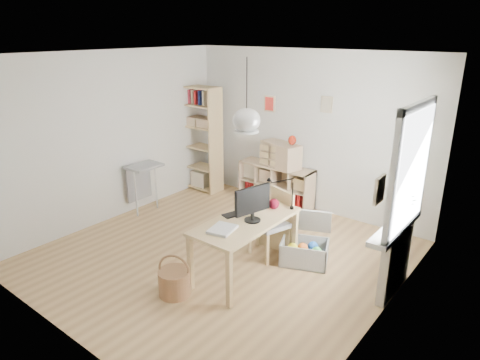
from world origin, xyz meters
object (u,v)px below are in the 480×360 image
Objects in this scene: cube_shelf at (276,187)px; storage_chest at (306,246)px; tall_bookshelf at (201,135)px; chair at (274,219)px; desk at (246,226)px; monitor at (253,202)px; drawer_chest at (281,155)px.

cube_shelf is 1.59× the size of storage_chest.
tall_bookshelf is at bearing 135.79° from storage_chest.
tall_bookshelf is at bearing -169.81° from cube_shelf.
storage_chest is (0.45, 0.11, -0.32)m from chair.
monitor reaches higher than desk.
monitor is (0.08, 0.02, 0.34)m from desk.
desk reaches higher than storage_chest.
storage_chest is (1.47, -1.49, -0.08)m from cube_shelf.
drawer_chest is (0.10, -0.04, 0.63)m from cube_shelf.
tall_bookshelf reaches higher than chair.
tall_bookshelf reaches higher than desk.
chair is 1.86m from drawer_chest.
desk is 2.39m from drawer_chest.
desk is 0.75× the size of tall_bookshelf.
cube_shelf is 2.77× the size of monitor.
monitor is at bearing -35.87° from tall_bookshelf.
monitor is (2.67, -1.93, -0.09)m from tall_bookshelf.
tall_bookshelf is 3.95× the size of monitor.
storage_chest is at bearing 58.43° from desk.
chair is at bearing 89.95° from desk.
desk reaches higher than cube_shelf.
storage_chest is 2.12m from drawer_chest.
desk is at bearing -37.01° from tall_bookshelf.
chair reaches higher than cube_shelf.
drawer_chest is (-0.92, 1.56, 0.40)m from chair.
monitor is at bearing 14.94° from desk.
drawer_chest is at bearing 110.87° from storage_chest.
tall_bookshelf reaches higher than drawer_chest.
storage_chest is 1.13m from monitor.
tall_bookshelf is at bearing 158.73° from monitor.
storage_chest is 1.20× the size of drawer_chest.
desk is 2.48m from cube_shelf.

